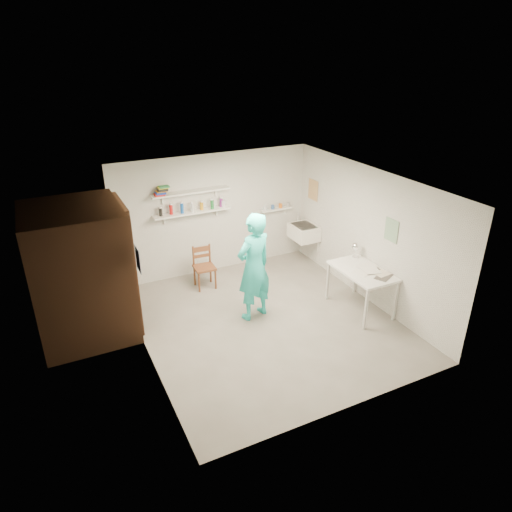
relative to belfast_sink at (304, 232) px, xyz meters
name	(u,v)px	position (x,y,z in m)	size (l,w,h in m)	color
floor	(266,322)	(-1.75, -1.70, -0.71)	(4.00, 4.50, 0.02)	slate
ceiling	(268,182)	(-1.75, -1.70, 1.71)	(4.00, 4.50, 0.02)	silver
wall_back	(215,214)	(-1.75, 0.56, 0.50)	(4.00, 0.02, 2.40)	silver
wall_front	(356,330)	(-1.75, -3.96, 0.50)	(4.00, 0.02, 2.40)	silver
wall_left	(140,284)	(-3.76, -1.70, 0.50)	(0.02, 4.50, 2.40)	silver
wall_right	(369,236)	(0.26, -1.70, 0.50)	(0.02, 4.50, 2.40)	silver
doorway_recess	(127,267)	(-3.74, -0.65, 0.30)	(0.02, 0.90, 2.00)	black
corridor_box	(80,273)	(-4.45, -0.65, 0.35)	(1.40, 1.50, 2.10)	brown
door_lintel	(120,204)	(-3.72, -0.65, 1.35)	(0.06, 1.05, 0.10)	brown
door_jamb_near	(136,279)	(-3.72, -1.15, 0.30)	(0.06, 0.10, 2.00)	brown
door_jamb_far	(122,255)	(-3.72, -0.15, 0.30)	(0.06, 0.10, 2.00)	brown
shelf_lower	(192,212)	(-2.25, 0.43, 0.65)	(1.50, 0.22, 0.03)	white
shelf_upper	(191,192)	(-2.25, 0.43, 1.05)	(1.50, 0.22, 0.03)	white
ledge_shelf	(277,209)	(-0.40, 0.47, 0.42)	(0.70, 0.14, 0.03)	white
poster_left	(138,259)	(-3.74, -1.65, 0.85)	(0.01, 0.28, 0.36)	#334C7F
poster_right_a	(313,190)	(0.24, 0.10, 0.85)	(0.01, 0.34, 0.42)	#995933
poster_right_b	(391,230)	(0.24, -2.25, 0.80)	(0.01, 0.30, 0.38)	#3F724C
belfast_sink	(304,232)	(0.00, 0.00, 0.00)	(0.48, 0.60, 0.30)	white
man	(254,267)	(-1.86, -1.44, 0.23)	(0.68, 0.45, 1.86)	#2AD6CC
wall_clock	(252,244)	(-1.80, -1.23, 0.54)	(0.34, 0.34, 0.04)	#F4F1A7
wooden_chair	(204,268)	(-2.25, -0.10, -0.29)	(0.38, 0.37, 0.82)	brown
work_table	(360,290)	(-0.11, -2.06, -0.31)	(0.69, 1.16, 0.77)	white
desk_lamp	(356,246)	(0.08, -1.60, 0.29)	(0.14, 0.14, 0.14)	white
spray_cans	(192,207)	(-2.25, 0.43, 0.75)	(1.26, 0.06, 0.17)	black
book_stack	(162,191)	(-2.80, 0.43, 1.15)	(0.28, 0.14, 0.17)	red
ledge_pots	(277,206)	(-0.40, 0.47, 0.48)	(0.48, 0.07, 0.09)	silver
papers	(363,269)	(-0.11, -2.06, 0.08)	(0.30, 0.22, 0.02)	silver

